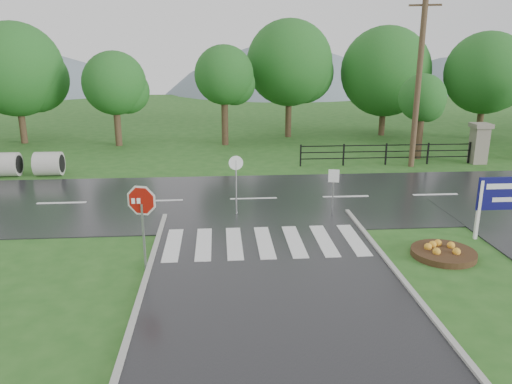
{
  "coord_description": "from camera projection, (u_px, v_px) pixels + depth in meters",
  "views": [
    {
      "loc": [
        -1.46,
        -10.31,
        6.25
      ],
      "look_at": [
        -0.2,
        6.0,
        1.5
      ],
      "focal_mm": 35.0,
      "sensor_mm": 36.0,
      "label": 1
    }
  ],
  "objects": [
    {
      "name": "flower_bed",
      "position": [
        444.0,
        252.0,
        15.47
      ],
      "size": [
        1.97,
        1.97,
        0.39
      ],
      "color": "#332111",
      "rests_on": "ground"
    },
    {
      "name": "stop_sign",
      "position": [
        142.0,
        208.0,
        14.12
      ],
      "size": [
        1.15,
        0.38,
        2.7
      ],
      "color": "#939399",
      "rests_on": "ground"
    },
    {
      "name": "reg_sign_small",
      "position": [
        334.0,
        182.0,
        18.91
      ],
      "size": [
        0.4,
        0.12,
        1.83
      ],
      "color": "#939399",
      "rests_on": "ground"
    },
    {
      "name": "pillar_west",
      "position": [
        479.0,
        142.0,
        27.67
      ],
      "size": [
        1.0,
        1.0,
        2.24
      ],
      "color": "gray",
      "rests_on": "ground"
    },
    {
      "name": "main_road",
      "position": [
        254.0,
        200.0,
        21.29
      ],
      "size": [
        90.0,
        8.0,
        0.04
      ],
      "primitive_type": "cube",
      "color": "black",
      "rests_on": "ground"
    },
    {
      "name": "fence_west",
      "position": [
        386.0,
        152.0,
        27.41
      ],
      "size": [
        9.58,
        0.08,
        1.2
      ],
      "color": "black",
      "rests_on": "ground"
    },
    {
      "name": "hills",
      "position": [
        251.0,
        191.0,
        78.55
      ],
      "size": [
        102.0,
        48.0,
        48.0
      ],
      "color": "slate",
      "rests_on": "ground"
    },
    {
      "name": "crosswalk",
      "position": [
        264.0,
        242.0,
        16.49
      ],
      "size": [
        6.5,
        2.8,
        0.02
      ],
      "color": "silver",
      "rests_on": "ground"
    },
    {
      "name": "reg_sign_round",
      "position": [
        236.0,
        178.0,
        18.94
      ],
      "size": [
        0.55,
        0.08,
        2.34
      ],
      "color": "#939399",
      "rests_on": "ground"
    },
    {
      "name": "ground",
      "position": [
        284.0,
        324.0,
        11.72
      ],
      "size": [
        120.0,
        120.0,
        0.0
      ],
      "primitive_type": "plane",
      "color": "#27591D",
      "rests_on": "ground"
    },
    {
      "name": "treeline",
      "position": [
        253.0,
        141.0,
        34.77
      ],
      "size": [
        83.2,
        5.2,
        10.0
      ],
      "color": "#1A541C",
      "rests_on": "ground"
    },
    {
      "name": "entrance_tree_left",
      "position": [
        422.0,
        98.0,
        28.25
      ],
      "size": [
        2.68,
        2.68,
        4.86
      ],
      "color": "#3D2B1C",
      "rests_on": "ground"
    },
    {
      "name": "utility_pole_east",
      "position": [
        418.0,
        81.0,
        25.95
      ],
      "size": [
        1.55,
        0.59,
        8.98
      ],
      "color": "#473523",
      "rests_on": "ground"
    }
  ]
}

